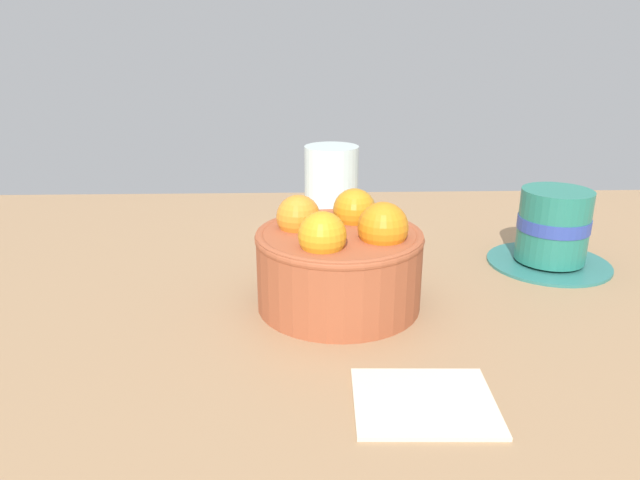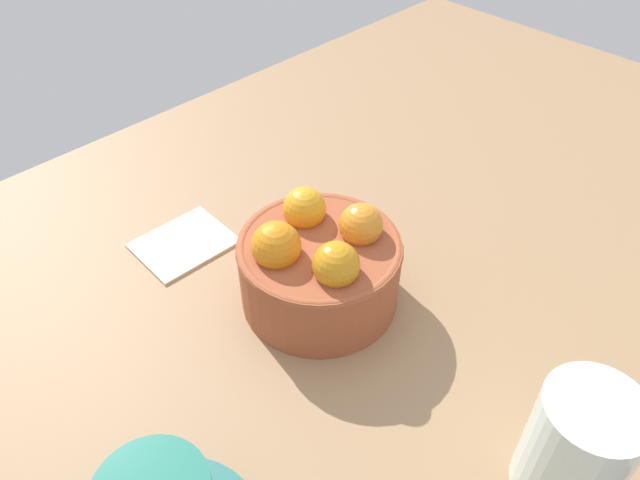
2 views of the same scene
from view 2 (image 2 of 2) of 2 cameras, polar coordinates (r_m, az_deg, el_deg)
name	(u,v)px [view 2 (image 2 of 2)]	position (r cm, az deg, el deg)	size (l,w,h in cm)	color
ground_plane	(320,308)	(61.03, -0.04, -6.43)	(145.99, 82.30, 3.18)	#997551
terracotta_bowl	(319,264)	(56.57, -0.08, -2.30)	(15.34, 15.34, 10.41)	#9E4C2D
water_glass	(577,448)	(47.98, 23.06, -17.58)	(7.20, 7.20, 10.22)	silver
folded_napkin	(184,242)	(66.80, -12.73, -0.21)	(9.71, 8.02, 0.60)	beige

